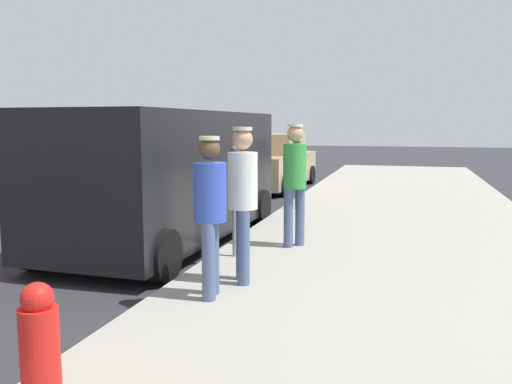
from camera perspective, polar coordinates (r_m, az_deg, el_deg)
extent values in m
plane|color=#2D2D33|center=(8.76, -8.89, -5.74)|extent=(80.00, 80.00, 0.00)
cube|color=#9E998E|center=(7.98, 14.80, -6.63)|extent=(5.00, 32.00, 0.15)
cylinder|color=gray|center=(7.31, -2.27, -2.45)|extent=(0.07, 0.07, 1.15)
cube|color=#4C4C51|center=(7.22, -2.30, 3.15)|extent=(0.14, 0.18, 0.28)
sphere|color=#47474C|center=(7.21, -2.30, 4.50)|extent=(0.12, 0.12, 0.12)
cylinder|color=gray|center=(11.41, 4.34, 1.05)|extent=(0.07, 0.07, 1.15)
cube|color=#4C4C51|center=(11.35, 4.38, 4.64)|extent=(0.14, 0.18, 0.28)
sphere|color=#47474C|center=(11.34, 4.38, 5.50)|extent=(0.12, 0.12, 0.12)
cylinder|color=#4C608C|center=(5.55, -5.07, -7.43)|extent=(0.14, 0.14, 0.81)
cylinder|color=#4C608C|center=(5.76, -4.64, -6.88)|extent=(0.14, 0.14, 0.81)
cylinder|color=blue|center=(5.52, -4.93, -0.01)|extent=(0.34, 0.34, 0.61)
sphere|color=brown|center=(5.48, -4.98, 4.58)|extent=(0.22, 0.22, 0.22)
cylinder|color=silver|center=(5.47, -4.99, 5.73)|extent=(0.21, 0.21, 0.04)
cylinder|color=#4C608C|center=(8.01, 4.70, -2.63)|extent=(0.14, 0.14, 0.87)
cylinder|color=#4C608C|center=(7.88, 3.47, -2.79)|extent=(0.14, 0.14, 0.87)
cylinder|color=green|center=(7.85, 4.14, 2.76)|extent=(0.34, 0.34, 0.65)
sphere|color=tan|center=(7.83, 4.17, 6.22)|extent=(0.24, 0.24, 0.24)
cylinder|color=silver|center=(7.82, 4.18, 7.08)|extent=(0.22, 0.22, 0.04)
cylinder|color=#4C608C|center=(6.05, -1.33, -5.95)|extent=(0.14, 0.14, 0.85)
cylinder|color=#4C608C|center=(6.26, -1.51, -5.49)|extent=(0.14, 0.14, 0.85)
cylinder|color=white|center=(6.03, -1.44, 1.22)|extent=(0.34, 0.34, 0.64)
sphere|color=tan|center=(6.00, -1.46, 5.64)|extent=(0.23, 0.23, 0.23)
cylinder|color=silver|center=(6.00, -1.46, 6.74)|extent=(0.22, 0.22, 0.04)
cube|color=black|center=(8.84, -9.31, 2.05)|extent=(2.18, 5.27, 1.96)
cube|color=black|center=(6.73, -18.89, 3.49)|extent=(1.84, 0.14, 0.88)
cylinder|color=black|center=(6.74, -9.86, -6.72)|extent=(0.24, 0.69, 0.68)
cylinder|color=black|center=(7.79, -22.41, -5.28)|extent=(0.24, 0.69, 0.68)
cylinder|color=black|center=(10.48, 0.54, -1.60)|extent=(0.24, 0.69, 0.68)
cylinder|color=black|center=(11.18, -8.81, -1.13)|extent=(0.24, 0.69, 0.68)
cube|color=tan|center=(16.20, 1.53, 2.50)|extent=(2.05, 4.49, 0.89)
cube|color=tan|center=(16.36, 1.76, 5.15)|extent=(1.70, 2.06, 0.60)
cylinder|color=black|center=(14.41, 2.85, 0.67)|extent=(0.25, 0.61, 0.60)
cylinder|color=black|center=(14.97, -3.49, 0.91)|extent=(0.25, 0.61, 0.60)
cylinder|color=black|center=(17.59, 5.79, 1.84)|extent=(0.25, 0.61, 0.60)
cylinder|color=black|center=(18.05, 0.46, 2.02)|extent=(0.25, 0.61, 0.60)
cylinder|color=red|center=(3.70, -21.94, -16.51)|extent=(0.24, 0.24, 0.70)
sphere|color=red|center=(3.56, -22.26, -10.44)|extent=(0.20, 0.20, 0.20)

